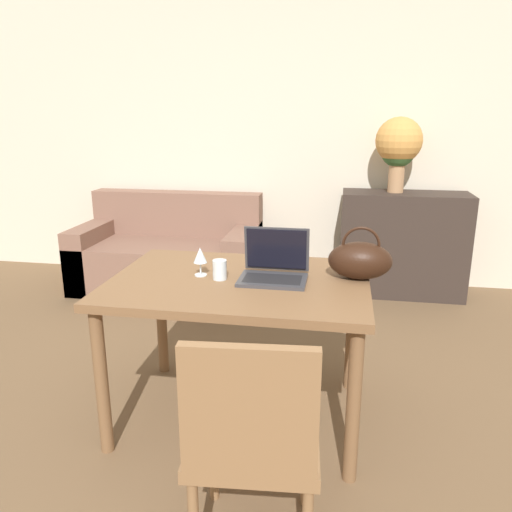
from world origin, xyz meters
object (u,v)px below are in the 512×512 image
Objects in this scene: chair at (253,436)px; couch at (169,256)px; handbag at (360,260)px; drinking_glass at (220,270)px; flower_vase at (399,145)px; wine_glass at (200,256)px; laptop at (275,265)px.

chair is 0.56× the size of couch.
chair is at bearing -110.47° from handbag.
handbag is (0.66, 0.12, 0.05)m from drinking_glass.
chair is 3.06m from flower_vase.
drinking_glass is 0.31× the size of handbag.
wine_glass reaches higher than chair.
handbag is at bearing 7.92° from laptop.
laptop reaches higher than couch.
drinking_glass is 0.67m from handbag.
drinking_glass is at bearing -169.33° from handbag.
laptop is 0.41m from handbag.
drinking_glass is at bearing -165.09° from laptop.
handbag is at bearing 6.42° from wine_glass.
flower_vase is at bearing 61.56° from wine_glass.
wine_glass reaches higher than drinking_glass.
chair is 1.45× the size of flower_vase.
wine_glass is at bearing -118.44° from flower_vase.
chair reaches higher than drinking_glass.
laptop is 1.05× the size of handbag.
couch is at bearing 110.20° from chair.
flower_vase reaches higher than wine_glass.
drinking_glass is at bearing -19.77° from wine_glass.
flower_vase is at bearing 5.25° from couch.
wine_glass is at bearing 160.23° from drinking_glass.
drinking_glass is at bearing 106.09° from chair.
chair is at bearing -65.11° from couch.
handbag reaches higher than chair.
handbag reaches higher than wine_glass.
handbag is at bearing 10.67° from drinking_glass.
couch is (-1.25, 2.70, -0.21)m from chair.
handbag is (0.35, 0.94, 0.35)m from chair.
flower_vase is (0.68, 2.88, 0.77)m from chair.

